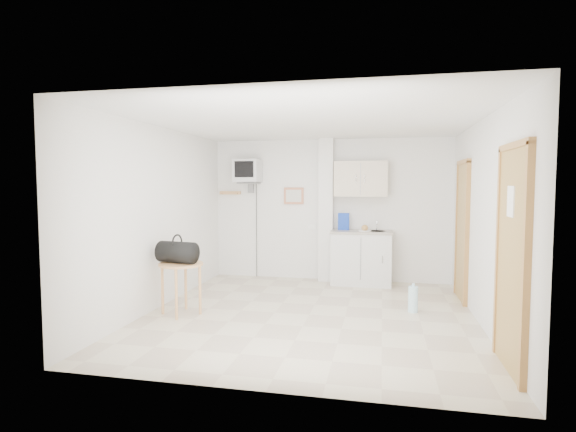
% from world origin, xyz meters
% --- Properties ---
extents(ground, '(4.50, 4.50, 0.00)m').
position_xyz_m(ground, '(0.00, 0.00, 0.00)').
color(ground, beige).
rests_on(ground, ground).
extents(room_envelope, '(4.24, 4.54, 2.55)m').
position_xyz_m(room_envelope, '(0.24, 0.09, 1.54)').
color(room_envelope, white).
rests_on(room_envelope, ground).
extents(kitchenette, '(1.03, 0.58, 2.10)m').
position_xyz_m(kitchenette, '(0.57, 2.00, 0.80)').
color(kitchenette, silver).
rests_on(kitchenette, ground).
extents(crt_television, '(0.44, 0.45, 2.15)m').
position_xyz_m(crt_television, '(-1.45, 2.02, 1.94)').
color(crt_television, slate).
rests_on(crt_television, ground).
extents(round_table, '(0.57, 0.57, 0.68)m').
position_xyz_m(round_table, '(-1.65, -0.32, 0.58)').
color(round_table, tan).
rests_on(round_table, ground).
extents(duffel_bag, '(0.55, 0.37, 0.38)m').
position_xyz_m(duffel_bag, '(-1.70, -0.33, 0.82)').
color(duffel_bag, black).
rests_on(duffel_bag, round_table).
extents(water_bottle, '(0.13, 0.13, 0.39)m').
position_xyz_m(water_bottle, '(1.34, 0.41, 0.17)').
color(water_bottle, '#B5E3F3').
rests_on(water_bottle, ground).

